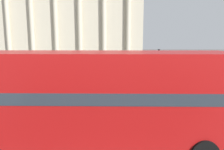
% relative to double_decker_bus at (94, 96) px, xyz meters
% --- Properties ---
extents(double_decker_bus, '(10.93, 2.76, 4.04)m').
position_rel_double_decker_bus_xyz_m(double_decker_bus, '(0.00, 0.00, 0.00)').
color(double_decker_bus, black).
rests_on(double_decker_bus, ground_plane).
extents(plaza_building_left, '(30.29, 16.24, 17.76)m').
position_rel_double_decker_bus_xyz_m(plaza_building_left, '(-8.52, 43.04, 6.63)').
color(plaza_building_left, beige).
rests_on(plaza_building_left, ground_plane).
extents(traffic_light_near, '(0.42, 0.24, 4.01)m').
position_rel_double_decker_bus_xyz_m(traffic_light_near, '(3.23, 3.03, 0.36)').
color(traffic_light_near, black).
rests_on(traffic_light_near, ground_plane).
extents(traffic_light_mid, '(0.42, 0.24, 3.38)m').
position_rel_double_decker_bus_xyz_m(traffic_light_mid, '(6.97, 8.78, -0.03)').
color(traffic_light_mid, black).
rests_on(traffic_light_mid, ground_plane).
extents(car_maroon, '(4.20, 1.93, 1.35)m').
position_rel_double_decker_bus_xyz_m(car_maroon, '(-5.97, 10.31, -1.56)').
color(car_maroon, black).
rests_on(car_maroon, ground_plane).
extents(car_navy, '(4.20, 1.93, 1.35)m').
position_rel_double_decker_bus_xyz_m(car_navy, '(-2.13, 21.82, -1.56)').
color(car_navy, black).
rests_on(car_navy, ground_plane).
extents(pedestrian_yellow, '(0.32, 0.32, 1.59)m').
position_rel_double_decker_bus_xyz_m(pedestrian_yellow, '(-5.81, 13.93, -1.35)').
color(pedestrian_yellow, '#282B33').
rests_on(pedestrian_yellow, ground_plane).
extents(pedestrian_grey, '(0.32, 0.32, 1.61)m').
position_rel_double_decker_bus_xyz_m(pedestrian_grey, '(2.67, 26.47, -1.34)').
color(pedestrian_grey, '#282B33').
rests_on(pedestrian_grey, ground_plane).
extents(pedestrian_black, '(0.32, 0.32, 1.82)m').
position_rel_double_decker_bus_xyz_m(pedestrian_black, '(-6.69, 15.76, -1.20)').
color(pedestrian_black, '#282B33').
rests_on(pedestrian_black, ground_plane).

